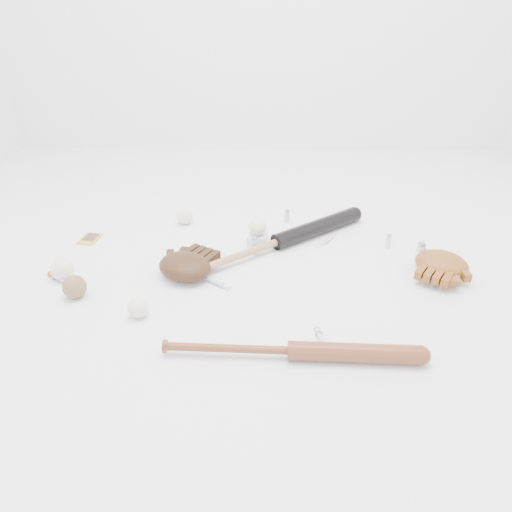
{
  "coord_description": "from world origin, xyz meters",
  "views": [
    {
      "loc": [
        0.04,
        -1.56,
        0.99
      ],
      "look_at": [
        0.0,
        0.04,
        0.06
      ],
      "focal_mm": 35.0,
      "sensor_mm": 36.0,
      "label": 1
    }
  ],
  "objects_px": {
    "bat_wood": "(291,351)",
    "pedestal": "(257,239)",
    "bat_dark": "(277,242)",
    "glove_dark": "(185,266)"
  },
  "relations": [
    {
      "from": "glove_dark",
      "to": "pedestal",
      "type": "distance_m",
      "value": 0.37
    },
    {
      "from": "glove_dark",
      "to": "pedestal",
      "type": "xyz_separation_m",
      "value": [
        0.26,
        0.26,
        -0.02
      ]
    },
    {
      "from": "bat_dark",
      "to": "bat_wood",
      "type": "height_order",
      "value": "bat_dark"
    },
    {
      "from": "pedestal",
      "to": "glove_dark",
      "type": "bearing_deg",
      "value": -135.46
    },
    {
      "from": "bat_wood",
      "to": "pedestal",
      "type": "bearing_deg",
      "value": 100.82
    },
    {
      "from": "bat_wood",
      "to": "bat_dark",
      "type": "bearing_deg",
      "value": 94.29
    },
    {
      "from": "glove_dark",
      "to": "pedestal",
      "type": "bearing_deg",
      "value": 74.46
    },
    {
      "from": "bat_dark",
      "to": "bat_wood",
      "type": "relative_size",
      "value": 1.18
    },
    {
      "from": "bat_wood",
      "to": "glove_dark",
      "type": "xyz_separation_m",
      "value": [
        -0.37,
        0.44,
        0.01
      ]
    },
    {
      "from": "bat_dark",
      "to": "bat_wood",
      "type": "bearing_deg",
      "value": -125.13
    }
  ]
}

